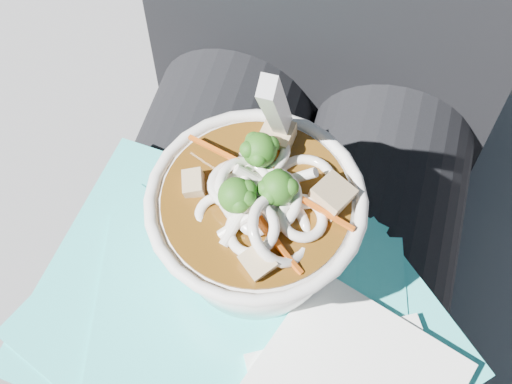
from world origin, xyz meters
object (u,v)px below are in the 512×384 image
(udon_bowl, at_px, (257,220))
(plastic_bag, at_px, (221,296))
(person_body, at_px, (281,221))
(lap, at_px, (254,325))
(stone_ledge, at_px, (284,298))

(udon_bowl, bearing_deg, plastic_bag, -113.90)
(person_body, height_order, plastic_bag, person_body)
(person_body, xyz_separation_m, udon_bowl, (-0.00, -0.07, 0.13))
(lap, xyz_separation_m, plastic_bag, (-0.02, -0.02, 0.09))
(stone_ledge, xyz_separation_m, lap, (0.00, -0.15, 0.30))
(plastic_bag, distance_m, udon_bowl, 0.08)
(plastic_bag, bearing_deg, stone_ledge, 82.75)
(lap, distance_m, person_body, 0.10)
(stone_ledge, distance_m, plastic_bag, 0.43)
(lap, height_order, person_body, person_body)
(person_body, distance_m, plastic_bag, 0.13)
(person_body, relative_size, udon_bowl, 4.95)
(lap, xyz_separation_m, person_body, (0.00, 0.09, 0.03))
(stone_ledge, xyz_separation_m, person_body, (0.00, -0.06, 0.33))
(plastic_bag, bearing_deg, person_body, 78.95)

